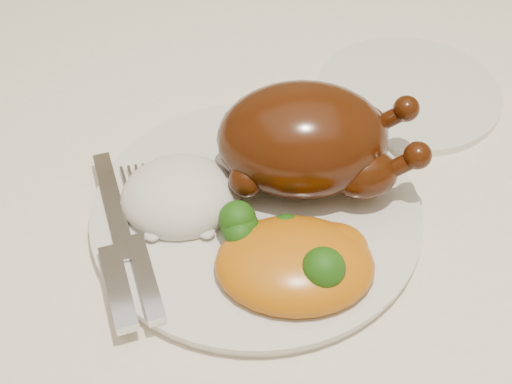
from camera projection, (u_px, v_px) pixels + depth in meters
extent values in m
cube|color=brown|center=(254.00, 182.00, 0.72)|extent=(1.60, 0.90, 0.04)
cube|color=silver|center=(254.00, 165.00, 0.70)|extent=(1.72, 1.02, 0.01)
cylinder|color=silver|center=(256.00, 212.00, 0.64)|extent=(0.36, 0.36, 0.01)
cylinder|color=silver|center=(408.00, 92.00, 0.76)|extent=(0.23, 0.23, 0.01)
ellipsoid|color=#401906|center=(303.00, 139.00, 0.63)|extent=(0.17, 0.14, 0.10)
ellipsoid|color=#401906|center=(293.00, 126.00, 0.61)|extent=(0.08, 0.07, 0.04)
ellipsoid|color=#401906|center=(365.00, 174.00, 0.62)|extent=(0.06, 0.04, 0.04)
sphere|color=#401906|center=(418.00, 155.00, 0.60)|extent=(0.02, 0.02, 0.02)
ellipsoid|color=#401906|center=(357.00, 127.00, 0.66)|extent=(0.06, 0.04, 0.04)
sphere|color=#401906|center=(406.00, 109.00, 0.65)|extent=(0.02, 0.02, 0.02)
sphere|color=#401906|center=(246.00, 180.00, 0.62)|extent=(0.03, 0.03, 0.03)
sphere|color=#401906|center=(246.00, 127.00, 0.67)|extent=(0.03, 0.03, 0.03)
ellipsoid|color=white|center=(180.00, 196.00, 0.63)|extent=(0.12, 0.11, 0.06)
ellipsoid|color=orange|center=(295.00, 265.00, 0.58)|extent=(0.15, 0.13, 0.05)
ellipsoid|color=orange|center=(333.00, 249.00, 0.59)|extent=(0.06, 0.05, 0.03)
ellipsoid|color=#143F0A|center=(240.00, 227.00, 0.60)|extent=(0.03, 0.03, 0.03)
ellipsoid|color=#143F0A|center=(296.00, 274.00, 0.57)|extent=(0.04, 0.04, 0.03)
ellipsoid|color=#143F0A|center=(237.00, 219.00, 0.60)|extent=(0.03, 0.03, 0.03)
ellipsoid|color=#143F0A|center=(240.00, 235.00, 0.59)|extent=(0.03, 0.03, 0.03)
ellipsoid|color=#143F0A|center=(286.00, 232.00, 0.60)|extent=(0.03, 0.03, 0.03)
ellipsoid|color=#143F0A|center=(245.00, 234.00, 0.60)|extent=(0.03, 0.03, 0.03)
ellipsoid|color=#143F0A|center=(323.00, 269.00, 0.56)|extent=(0.04, 0.04, 0.04)
cube|color=silver|center=(113.00, 204.00, 0.63)|extent=(0.03, 0.14, 0.00)
cube|color=silver|center=(118.00, 287.00, 0.57)|extent=(0.03, 0.09, 0.01)
cube|color=silver|center=(146.00, 278.00, 0.57)|extent=(0.03, 0.09, 0.01)
cube|color=silver|center=(138.00, 200.00, 0.64)|extent=(0.03, 0.10, 0.00)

